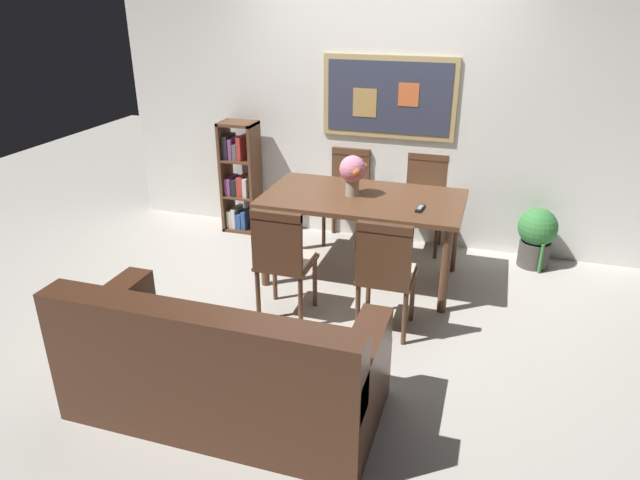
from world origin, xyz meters
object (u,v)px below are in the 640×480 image
at_px(dining_chair_near_right, 386,268).
at_px(tv_remote, 420,208).
at_px(potted_ivy, 537,236).
at_px(dining_table, 363,207).
at_px(bookshelf, 240,180).
at_px(flower_vase, 353,171).
at_px(leather_couch, 222,369).
at_px(dining_chair_far_left, 348,188).
at_px(dining_chair_far_right, 424,194).
at_px(dining_chair_near_left, 282,255).

distance_m(dining_chair_near_right, tv_remote, 0.71).
bearing_deg(potted_ivy, dining_table, -154.06).
xyz_separation_m(bookshelf, tv_remote, (1.96, -0.88, 0.23)).
relative_size(dining_chair_near_right, flower_vase, 2.69).
height_order(dining_chair_near_right, leather_couch, dining_chair_near_right).
bearing_deg(tv_remote, dining_chair_far_left, 130.79).
height_order(dining_chair_near_right, flower_vase, flower_vase).
bearing_deg(dining_chair_near_right, dining_chair_far_right, 88.74).
distance_m(dining_table, dining_chair_far_right, 0.94).
xyz_separation_m(dining_chair_far_left, potted_ivy, (1.79, -0.10, -0.24)).
height_order(dining_chair_far_right, bookshelf, bookshelf).
bearing_deg(dining_chair_far_left, dining_table, -66.92).
bearing_deg(dining_table, dining_chair_near_right, -66.01).
relative_size(dining_table, flower_vase, 4.89).
bearing_deg(dining_chair_near_right, potted_ivy, 54.82).
distance_m(dining_chair_far_right, flower_vase, 1.06).
bearing_deg(dining_chair_near_left, dining_chair_near_right, 0.86).
height_order(dining_table, flower_vase, flower_vase).
distance_m(bookshelf, flower_vase, 1.60).
bearing_deg(potted_ivy, dining_chair_near_right, -125.18).
relative_size(leather_couch, tv_remote, 11.24).
bearing_deg(dining_table, dining_chair_far_left, 113.08).
distance_m(dining_chair_far_right, bookshelf, 1.87).
xyz_separation_m(dining_chair_near_right, flower_vase, (-0.46, 0.83, 0.43)).
bearing_deg(potted_ivy, bookshelf, 179.97).
relative_size(dining_chair_near_left, dining_chair_far_right, 1.00).
height_order(dining_table, bookshelf, bookshelf).
relative_size(dining_table, potted_ivy, 2.92).
height_order(leather_couch, tv_remote, leather_couch).
distance_m(dining_chair_near_right, dining_chair_near_left, 0.77).
bearing_deg(dining_chair_far_left, tv_remote, -49.21).
bearing_deg(leather_couch, bookshelf, 112.59).
relative_size(dining_chair_far_left, tv_remote, 5.68).
relative_size(dining_table, dining_chair_far_right, 1.82).
distance_m(leather_couch, tv_remote, 2.03).
distance_m(dining_chair_near_left, flower_vase, 0.99).
bearing_deg(bookshelf, dining_chair_near_left, -55.55).
distance_m(dining_chair_far_left, potted_ivy, 1.81).
relative_size(dining_chair_near_right, tv_remote, 5.68).
distance_m(dining_chair_far_left, tv_remote, 1.31).
bearing_deg(leather_couch, dining_chair_near_left, 92.31).
bearing_deg(leather_couch, potted_ivy, 55.77).
bearing_deg(flower_vase, tv_remote, -16.45).
relative_size(bookshelf, potted_ivy, 2.01).
bearing_deg(dining_chair_near_left, flower_vase, 69.81).
bearing_deg(leather_couch, dining_chair_far_left, 89.67).
xyz_separation_m(dining_chair_near_left, leather_couch, (0.04, -1.11, -0.23)).
bearing_deg(dining_table, potted_ivy, 25.94).
distance_m(potted_ivy, tv_remote, 1.38).
relative_size(dining_chair_far_right, leather_couch, 0.51).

